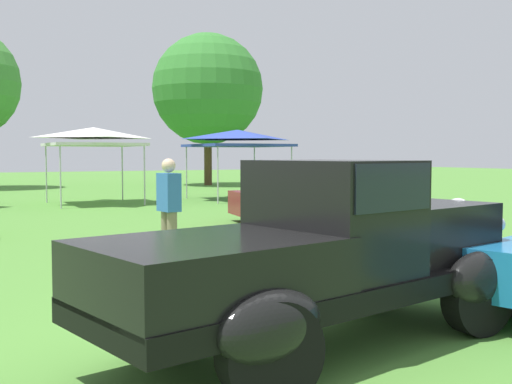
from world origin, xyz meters
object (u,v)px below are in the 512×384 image
object	(u,v)px
feature_pickup_truck	(326,251)
canopy_tent_center_field	(93,135)
spectator_between_cars	(169,208)
canopy_tent_right_field	(238,137)
show_car_burgundy	(317,198)

from	to	relation	value
feature_pickup_truck	canopy_tent_center_field	world-z (taller)	canopy_tent_center_field
feature_pickup_truck	spectator_between_cars	distance (m)	4.57
feature_pickup_truck	canopy_tent_center_field	xyz separation A→B (m)	(1.91, 17.43, 1.55)
spectator_between_cars	canopy_tent_right_field	xyz separation A→B (m)	(7.24, 12.42, 1.51)
canopy_tent_center_field	show_car_burgundy	bearing A→B (deg)	-65.23
spectator_between_cars	canopy_tent_center_field	size ratio (longest dim) A/B	0.54
feature_pickup_truck	show_car_burgundy	distance (m)	10.72
spectator_between_cars	canopy_tent_right_field	distance (m)	14.46
show_car_burgundy	canopy_tent_center_field	size ratio (longest dim) A/B	1.50
show_car_burgundy	canopy_tent_right_field	size ratio (longest dim) A/B	1.38
show_car_burgundy	canopy_tent_right_field	xyz separation A→B (m)	(1.56, 7.99, 1.82)
canopy_tent_center_field	canopy_tent_right_field	bearing A→B (deg)	-4.51
feature_pickup_truck	canopy_tent_center_field	distance (m)	17.60
show_car_burgundy	canopy_tent_right_field	bearing A→B (deg)	78.93
canopy_tent_right_field	canopy_tent_center_field	bearing A→B (deg)	175.49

